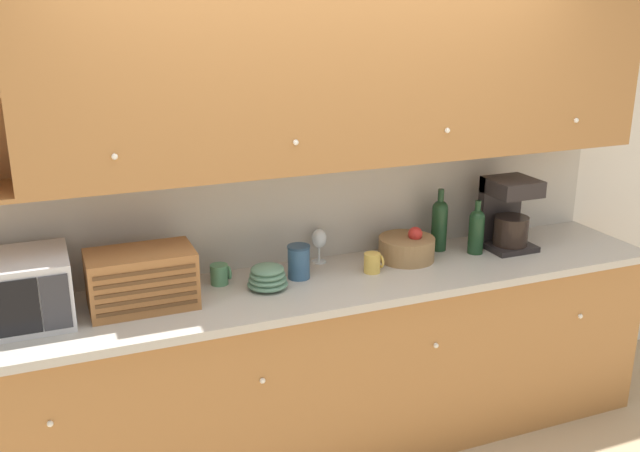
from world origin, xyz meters
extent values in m
plane|color=tan|center=(0.00, 0.00, 0.00)|extent=(24.00, 24.00, 0.00)
cube|color=silver|center=(0.00, 0.03, 1.30)|extent=(5.96, 0.06, 2.60)
cube|color=#A36B38|center=(0.00, -0.31, 0.46)|extent=(3.56, 0.63, 0.92)
cube|color=#B7B2A8|center=(0.00, -0.33, 0.94)|extent=(3.58, 0.66, 0.04)
sphere|color=white|center=(-1.33, -0.63, 0.66)|extent=(0.03, 0.03, 0.03)
sphere|color=white|center=(-0.44, -0.63, 0.66)|extent=(0.03, 0.03, 0.03)
sphere|color=white|center=(0.44, -0.63, 0.66)|extent=(0.03, 0.03, 0.03)
sphere|color=white|center=(1.33, -0.63, 0.66)|extent=(0.03, 0.03, 0.03)
cube|color=#B7B2A8|center=(0.00, -0.01, 1.23)|extent=(3.56, 0.01, 0.55)
cube|color=#A36B38|center=(0.21, -0.19, 1.95)|extent=(3.14, 0.37, 0.88)
sphere|color=white|center=(-0.97, -0.38, 1.67)|extent=(0.03, 0.03, 0.03)
sphere|color=white|center=(-0.18, -0.38, 1.67)|extent=(0.03, 0.03, 0.03)
sphere|color=white|center=(0.60, -0.38, 1.67)|extent=(0.03, 0.03, 0.03)
sphere|color=white|center=(1.39, -0.38, 1.67)|extent=(0.03, 0.03, 0.03)
cube|color=silver|center=(-1.44, -0.27, 1.10)|extent=(0.51, 0.39, 0.29)
cube|color=#2D2D33|center=(-1.26, -0.46, 1.10)|extent=(0.11, 0.01, 0.24)
cube|color=#996033|center=(-0.89, -0.29, 1.09)|extent=(0.47, 0.28, 0.26)
cube|color=#54351C|center=(-0.89, -0.44, 1.00)|extent=(0.43, 0.01, 0.02)
cube|color=#54351C|center=(-0.89, -0.44, 1.05)|extent=(0.43, 0.01, 0.02)
cube|color=#54351C|center=(-0.89, -0.44, 1.09)|extent=(0.43, 0.01, 0.02)
cube|color=#54351C|center=(-0.89, -0.44, 1.13)|extent=(0.43, 0.01, 0.02)
cube|color=#54351C|center=(-0.89, -0.44, 1.17)|extent=(0.43, 0.01, 0.02)
cylinder|color=#4C845B|center=(-0.51, -0.17, 1.01)|extent=(0.09, 0.09, 0.10)
torus|color=#4C845B|center=(-0.46, -0.17, 1.01)|extent=(0.01, 0.07, 0.07)
ellipsoid|color=slate|center=(-0.31, -0.31, 0.98)|extent=(0.20, 0.20, 0.05)
ellipsoid|color=slate|center=(-0.31, -0.31, 1.00)|extent=(0.18, 0.18, 0.04)
ellipsoid|color=slate|center=(-0.31, -0.31, 1.03)|extent=(0.17, 0.17, 0.04)
ellipsoid|color=slate|center=(-0.31, -0.31, 1.05)|extent=(0.16, 0.16, 0.04)
cylinder|color=#33567A|center=(-0.12, -0.24, 1.04)|extent=(0.11, 0.11, 0.16)
cylinder|color=navy|center=(-0.12, -0.24, 1.12)|extent=(0.11, 0.11, 0.01)
cylinder|color=silver|center=(0.05, -0.08, 0.96)|extent=(0.07, 0.07, 0.01)
cylinder|color=silver|center=(0.05, -0.08, 1.00)|extent=(0.01, 0.01, 0.07)
ellipsoid|color=silver|center=(0.05, -0.08, 1.09)|extent=(0.08, 0.08, 0.10)
cylinder|color=gold|center=(0.25, -0.31, 1.01)|extent=(0.08, 0.08, 0.10)
torus|color=gold|center=(0.29, -0.31, 1.01)|extent=(0.01, 0.07, 0.07)
cylinder|color=#937047|center=(0.50, -0.21, 1.02)|extent=(0.30, 0.30, 0.12)
sphere|color=red|center=(0.53, -0.24, 1.10)|extent=(0.08, 0.08, 0.08)
cylinder|color=#19381E|center=(0.73, -0.14, 1.08)|extent=(0.09, 0.09, 0.24)
sphere|color=#19381E|center=(0.73, -0.14, 1.19)|extent=(0.09, 0.09, 0.09)
cylinder|color=#19381E|center=(0.73, -0.14, 1.26)|extent=(0.03, 0.03, 0.08)
cylinder|color=#19381E|center=(0.89, -0.26, 1.06)|extent=(0.08, 0.08, 0.20)
sphere|color=#19381E|center=(0.89, -0.26, 1.16)|extent=(0.08, 0.08, 0.08)
cylinder|color=#19381E|center=(0.89, -0.26, 1.22)|extent=(0.03, 0.03, 0.07)
cube|color=black|center=(1.10, -0.27, 0.97)|extent=(0.25, 0.25, 0.03)
cylinder|color=black|center=(1.10, -0.29, 1.07)|extent=(0.19, 0.19, 0.16)
cube|color=black|center=(1.10, -0.17, 1.16)|extent=(0.25, 0.06, 0.40)
cube|color=black|center=(1.10, -0.27, 1.31)|extent=(0.25, 0.25, 0.09)
camera|label=1|loc=(-1.26, -3.32, 2.29)|focal=40.00mm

